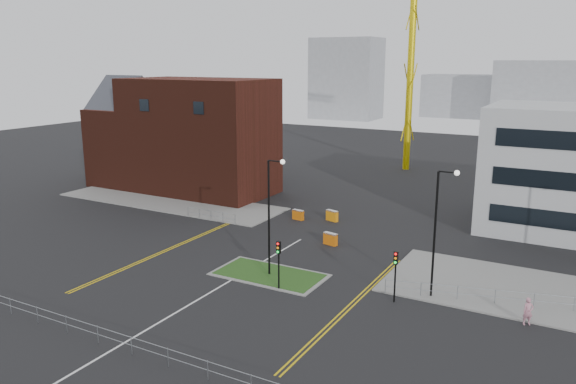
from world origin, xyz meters
The scene contains 25 objects.
ground centered at (0.00, 0.00, 0.00)m, with size 200.00×200.00×0.00m, color black.
pavement_left centered at (-20.00, 22.00, 0.06)m, with size 28.00×8.00×0.12m, color slate.
pavement_right centered at (22.00, 14.00, 0.06)m, with size 24.00×10.00×0.12m, color slate.
island_kerb centered at (2.00, 8.00, 0.04)m, with size 8.60×4.60×0.08m, color slate.
grass_island centered at (2.00, 8.00, 0.06)m, with size 8.00×4.00×0.12m, color #244617.
brick_building centered at (-22.97, 28.00, 6.85)m, with size 24.20×10.07×14.24m.
streetlamp_island centered at (2.22, 8.00, 5.41)m, with size 1.46×0.36×9.18m.
streetlamp_right_near centered at (14.22, 10.00, 5.41)m, with size 1.46×0.36×9.18m.
traffic_light_island centered at (4.00, 5.98, 2.57)m, with size 0.28×0.33×3.65m.
traffic_light_right centered at (12.00, 7.98, 2.57)m, with size 0.28×0.33×3.65m.
railing_front centered at (0.00, -6.00, 0.78)m, with size 24.05×0.05×1.10m.
railing_left centered at (-11.00, 18.00, 0.74)m, with size 6.05×0.05×1.10m.
railing_right centered at (20.50, 11.50, 0.78)m, with size 19.05×5.05×1.10m.
centre_line centered at (0.00, 2.00, 0.01)m, with size 0.15×30.00×0.01m, color silver.
yellow_left_a centered at (-9.00, 10.00, 0.01)m, with size 0.12×24.00×0.01m, color gold.
yellow_left_b centered at (-8.70, 10.00, 0.01)m, with size 0.12×24.00×0.01m, color gold.
yellow_right_a centered at (9.50, 6.00, 0.01)m, with size 0.12×20.00×0.01m, color gold.
yellow_right_b centered at (9.80, 6.00, 0.01)m, with size 0.12×20.00×0.01m, color gold.
skyline_a centered at (-40.00, 120.00, 11.00)m, with size 18.00×12.00×22.00m, color gray.
skyline_b centered at (10.00, 130.00, 8.00)m, with size 24.00×12.00×16.00m, color gray.
skyline_d centered at (-8.00, 140.00, 6.00)m, with size 30.00×12.00×12.00m, color gray.
pedestrian centered at (20.41, 8.77, 0.89)m, with size 0.65×0.43×1.78m, color #CC8498.
barrier_left centered at (-3.31, 22.69, 0.57)m, with size 1.29×0.58×1.05m.
barrier_mid centered at (-0.05, 24.00, 0.61)m, with size 1.40×0.81×1.12m.
barrier_right centered at (3.04, 16.94, 0.60)m, with size 1.38×0.69×1.11m.
Camera 1 is at (23.00, -26.83, 16.24)m, focal length 35.00 mm.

